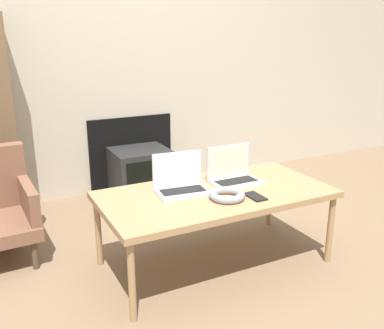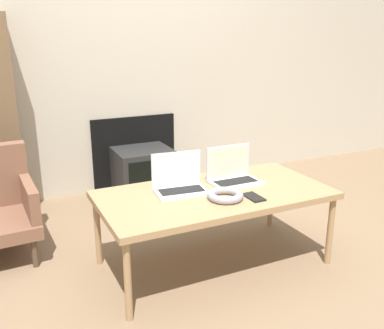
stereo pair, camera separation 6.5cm
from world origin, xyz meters
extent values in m
plane|color=#7A6047|center=(0.00, 0.00, 0.00)|extent=(14.00, 14.00, 0.00)
cube|color=#B7AD99|center=(0.00, 1.75, 1.30)|extent=(7.00, 0.06, 2.60)
cube|color=black|center=(0.01, 1.71, 0.32)|extent=(0.75, 0.03, 0.64)
cube|color=#9E7A51|center=(0.00, 0.21, 0.44)|extent=(1.32, 0.67, 0.04)
cylinder|color=#9E7A51|center=(-0.62, -0.09, 0.21)|extent=(0.04, 0.04, 0.42)
cylinder|color=#9E7A51|center=(0.62, -0.09, 0.21)|extent=(0.04, 0.04, 0.42)
cylinder|color=#9E7A51|center=(-0.62, 0.50, 0.21)|extent=(0.04, 0.04, 0.42)
cylinder|color=#9E7A51|center=(0.62, 0.50, 0.21)|extent=(0.04, 0.04, 0.42)
cube|color=silver|center=(-0.18, 0.27, 0.47)|extent=(0.32, 0.23, 0.02)
cube|color=black|center=(-0.18, 0.27, 0.48)|extent=(0.26, 0.14, 0.00)
cube|color=silver|center=(-0.17, 0.37, 0.57)|extent=(0.29, 0.04, 0.20)
cube|color=white|center=(-0.17, 0.36, 0.57)|extent=(0.27, 0.03, 0.18)
cube|color=silver|center=(0.18, 0.27, 0.47)|extent=(0.30, 0.20, 0.02)
cube|color=black|center=(0.18, 0.27, 0.48)|extent=(0.25, 0.11, 0.00)
cube|color=silver|center=(0.18, 0.37, 0.57)|extent=(0.30, 0.01, 0.20)
cube|color=beige|center=(0.18, 0.36, 0.57)|extent=(0.27, 0.00, 0.18)
torus|color=gray|center=(0.00, 0.09, 0.48)|extent=(0.20, 0.20, 0.04)
cube|color=black|center=(0.15, 0.03, 0.46)|extent=(0.08, 0.14, 0.01)
cube|color=black|center=(0.01, 1.49, 0.20)|extent=(0.46, 0.41, 0.40)
cube|color=black|center=(0.01, 1.28, 0.20)|extent=(0.38, 0.01, 0.31)
cube|color=brown|center=(-0.95, 0.86, 0.36)|extent=(0.08, 0.49, 0.20)
cylinder|color=#4C3828|center=(-0.97, 0.63, 0.09)|extent=(0.04, 0.04, 0.18)
cylinder|color=#4C3828|center=(-0.97, 1.07, 0.09)|extent=(0.04, 0.04, 0.18)
camera|label=1|loc=(-1.16, -1.77, 1.33)|focal=40.00mm
camera|label=2|loc=(-1.10, -1.80, 1.33)|focal=40.00mm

